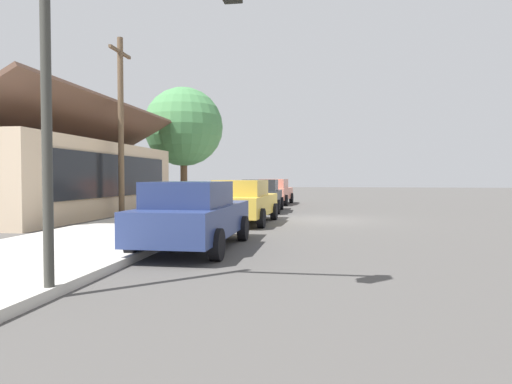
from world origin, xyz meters
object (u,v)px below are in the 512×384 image
Objects in this scene: car_charcoal at (261,195)px; fire_hydrant_red at (220,205)px; utility_pole_wooden at (121,124)px; car_mustard at (243,201)px; car_navy at (194,215)px; traffic_light_main at (118,41)px; shade_tree at (184,127)px; car_coral at (275,191)px.

car_charcoal is 3.31m from fire_hydrant_red.
utility_pole_wooden is at bearing 125.12° from car_charcoal.
car_charcoal is at bearing 3.52° from car_mustard.
utility_pole_wooden is at bearing 76.72° from car_mustard.
car_navy is at bearing -170.73° from fire_hydrant_red.
car_charcoal is 0.85× the size of traffic_light_main.
fire_hydrant_red is at bearing 153.51° from car_charcoal.
traffic_light_main is at bearing 179.15° from car_charcoal.
utility_pole_wooden is (1.53, 5.48, 3.11)m from car_mustard.
car_navy is at bearing -143.97° from utility_pole_wooden.
traffic_light_main is at bearing -172.62° from fire_hydrant_red.
fire_hydrant_red is at bearing 9.48° from car_navy.
shade_tree is 10.52× the size of fire_hydrant_red.
car_navy is 5.86m from car_mustard.
fire_hydrant_red is at bearing 32.15° from car_mustard.
traffic_light_main is 13.06m from utility_pole_wooden.
shade_tree reaches higher than car_mustard.
car_mustard is 0.62× the size of shade_tree.
utility_pole_wooden is at bearing 36.24° from car_navy.
car_mustard is at bearing 0.99° from traffic_light_main.
shade_tree is 1.00× the size of utility_pole_wooden.
car_navy is 6.57× the size of fire_hydrant_red.
car_coral is 6.45× the size of fire_hydrant_red.
car_charcoal and car_coral have the same top height.
car_navy is at bearing 178.14° from car_charcoal.
car_coral is 11.83m from utility_pole_wooden.
utility_pole_wooden is at bearing 104.79° from fire_hydrant_red.
car_mustard is 0.62× the size of utility_pole_wooden.
utility_pole_wooden is (-4.05, 5.37, 3.11)m from car_charcoal.
car_navy is 5.13m from traffic_light_main.
traffic_light_main is (-21.83, -0.29, 2.68)m from car_coral.
shade_tree is at bearing 15.89° from traffic_light_main.
car_mustard and car_charcoal have the same top height.
car_navy is 1.02× the size of car_coral.
car_navy is 1.00× the size of car_mustard.
car_navy is 9.66m from utility_pole_wooden.
traffic_light_main is at bearing -164.11° from shade_tree.
car_coral is at bearing -8.66° from fire_hydrant_red.
car_charcoal is at bearing -177.09° from car_coral.
shade_tree is at bearing 29.96° from car_mustard.
shade_tree is (11.48, 6.00, 4.12)m from car_mustard.
car_mustard is 0.89× the size of traffic_light_main.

